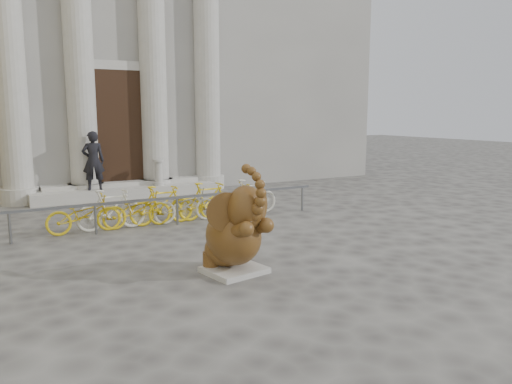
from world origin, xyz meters
TOP-DOWN VIEW (x-y plane):
  - ground at (0.00, 0.00)m, footprint 80.00×80.00m
  - classical_building at (0.00, 14.93)m, footprint 22.00×10.70m
  - entrance_steps at (0.00, 9.40)m, footprint 6.00×1.20m
  - elephant_statue at (-0.39, 0.47)m, footprint 1.29×1.52m
  - bike_rack at (0.04, 4.84)m, footprint 8.00×0.53m
  - pedestrian at (-1.06, 9.11)m, footprint 0.75×0.56m
  - balustrade_post at (1.06, 9.10)m, footprint 0.36×0.36m

SIDE VIEW (x-z plane):
  - ground at x=0.00m, z-range 0.00..0.00m
  - entrance_steps at x=0.00m, z-range 0.00..0.36m
  - bike_rack at x=0.04m, z-range 0.00..1.00m
  - elephant_statue at x=-0.39m, z-range -0.27..1.69m
  - balustrade_post at x=1.06m, z-range 0.33..1.22m
  - pedestrian at x=-1.06m, z-range 0.36..2.23m
  - classical_building at x=0.00m, z-range -0.02..11.98m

